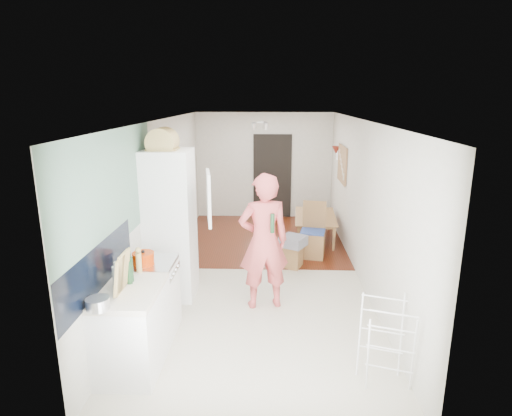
# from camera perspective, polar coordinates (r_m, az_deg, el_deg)

# --- Properties ---
(room_shell) EXTENTS (3.20, 7.00, 2.50)m
(room_shell) POSITION_cam_1_polar(r_m,az_deg,el_deg) (6.76, 0.60, 0.96)
(room_shell) COLOR silver
(room_shell) RESTS_ON ground
(floor) EXTENTS (3.20, 7.00, 0.01)m
(floor) POSITION_cam_1_polar(r_m,az_deg,el_deg) (7.16, 0.57, -8.81)
(floor) COLOR beige
(floor) RESTS_ON ground
(wood_floor_overlay) EXTENTS (3.20, 3.30, 0.01)m
(wood_floor_overlay) POSITION_cam_1_polar(r_m,az_deg,el_deg) (8.88, 0.87, -4.01)
(wood_floor_overlay) COLOR #58170F
(wood_floor_overlay) RESTS_ON room_shell
(sage_wall_panel) EXTENTS (0.02, 3.00, 1.30)m
(sage_wall_panel) POSITION_cam_1_polar(r_m,az_deg,el_deg) (4.99, -18.56, 2.31)
(sage_wall_panel) COLOR slate
(sage_wall_panel) RESTS_ON room_shell
(tile_splashback) EXTENTS (0.02, 1.90, 0.50)m
(tile_splashback) POSITION_cam_1_polar(r_m,az_deg,el_deg) (4.69, -20.12, -7.54)
(tile_splashback) COLOR black
(tile_splashback) RESTS_ON room_shell
(doorway_recess) EXTENTS (0.90, 0.04, 2.00)m
(doorway_recess) POSITION_cam_1_polar(r_m,az_deg,el_deg) (10.21, 2.19, 4.21)
(doorway_recess) COLOR black
(doorway_recess) RESTS_ON room_shell
(base_cabinet) EXTENTS (0.60, 0.90, 0.86)m
(base_cabinet) POSITION_cam_1_polar(r_m,az_deg,el_deg) (4.91, -16.15, -15.53)
(base_cabinet) COLOR white
(base_cabinet) RESTS_ON room_shell
(worktop) EXTENTS (0.62, 0.92, 0.06)m
(worktop) POSITION_cam_1_polar(r_m,az_deg,el_deg) (4.70, -16.55, -10.66)
(worktop) COLOR beige
(worktop) RESTS_ON room_shell
(range_cooker) EXTENTS (0.60, 0.60, 0.88)m
(range_cooker) POSITION_cam_1_polar(r_m,az_deg,el_deg) (5.54, -13.77, -11.62)
(range_cooker) COLOR white
(range_cooker) RESTS_ON room_shell
(cooker_top) EXTENTS (0.60, 0.60, 0.04)m
(cooker_top) POSITION_cam_1_polar(r_m,az_deg,el_deg) (5.35, -14.07, -7.19)
(cooker_top) COLOR silver
(cooker_top) RESTS_ON room_shell
(fridge_housing) EXTENTS (0.66, 0.66, 2.15)m
(fridge_housing) POSITION_cam_1_polar(r_m,az_deg,el_deg) (6.22, -11.38, -2.24)
(fridge_housing) COLOR white
(fridge_housing) RESTS_ON room_shell
(fridge_door) EXTENTS (0.14, 0.56, 0.70)m
(fridge_door) POSITION_cam_1_polar(r_m,az_deg,el_deg) (5.70, -6.31, 1.36)
(fridge_door) COLOR white
(fridge_door) RESTS_ON room_shell
(fridge_interior) EXTENTS (0.02, 0.52, 0.66)m
(fridge_interior) POSITION_cam_1_polar(r_m,az_deg,el_deg) (6.03, -8.73, 2.03)
(fridge_interior) COLOR white
(fridge_interior) RESTS_ON room_shell
(pinboard) EXTENTS (0.03, 0.90, 0.70)m
(pinboard) POSITION_cam_1_polar(r_m,az_deg,el_deg) (8.68, 11.45, 5.76)
(pinboard) COLOR tan
(pinboard) RESTS_ON room_shell
(pinboard_frame) EXTENTS (0.00, 0.94, 0.74)m
(pinboard_frame) POSITION_cam_1_polar(r_m,az_deg,el_deg) (8.68, 11.35, 5.76)
(pinboard_frame) COLOR olive
(pinboard_frame) RESTS_ON room_shell
(wall_sconce) EXTENTS (0.18, 0.18, 0.16)m
(wall_sconce) POSITION_cam_1_polar(r_m,az_deg,el_deg) (9.29, 10.63, 7.61)
(wall_sconce) COLOR maroon
(wall_sconce) RESTS_ON room_shell
(person) EXTENTS (0.91, 0.70, 2.23)m
(person) POSITION_cam_1_polar(r_m,az_deg,el_deg) (5.75, 1.05, -2.91)
(person) COLOR #D55252
(person) RESTS_ON floor
(dining_table) EXTENTS (0.76, 1.27, 0.43)m
(dining_table) POSITION_cam_1_polar(r_m,az_deg,el_deg) (8.82, 8.03, -2.88)
(dining_table) COLOR olive
(dining_table) RESTS_ON floor
(dining_chair) EXTENTS (0.50, 0.50, 1.01)m
(dining_chair) POSITION_cam_1_polar(r_m,az_deg,el_deg) (7.79, 7.59, -3.01)
(dining_chair) COLOR olive
(dining_chair) RESTS_ON floor
(stool) EXTENTS (0.39, 0.39, 0.39)m
(stool) POSITION_cam_1_polar(r_m,az_deg,el_deg) (7.40, 4.87, -6.41)
(stool) COLOR olive
(stool) RESTS_ON floor
(grey_drape) EXTENTS (0.52, 0.52, 0.17)m
(grey_drape) POSITION_cam_1_polar(r_m,az_deg,el_deg) (7.28, 4.99, -4.42)
(grey_drape) COLOR slate
(grey_drape) RESTS_ON stool
(drying_rack) EXTENTS (0.56, 0.53, 0.89)m
(drying_rack) POSITION_cam_1_polar(r_m,az_deg,el_deg) (4.69, 16.88, -16.92)
(drying_rack) COLOR white
(drying_rack) RESTS_ON floor
(bread_bin) EXTENTS (0.46, 0.45, 0.21)m
(bread_bin) POSITION_cam_1_polar(r_m,az_deg,el_deg) (5.96, -12.36, 8.60)
(bread_bin) COLOR #D7B869
(bread_bin) RESTS_ON fridge_housing
(red_casserole) EXTENTS (0.31, 0.31, 0.15)m
(red_casserole) POSITION_cam_1_polar(r_m,az_deg,el_deg) (5.25, -14.78, -6.56)
(red_casserole) COLOR #C63102
(red_casserole) RESTS_ON cooker_top
(steel_pan) EXTENTS (0.24, 0.24, 0.11)m
(steel_pan) POSITION_cam_1_polar(r_m,az_deg,el_deg) (4.35, -20.34, -11.87)
(steel_pan) COLOR silver
(steel_pan) RESTS_ON worktop
(held_bottle) EXTENTS (0.06, 0.06, 0.26)m
(held_bottle) POSITION_cam_1_polar(r_m,az_deg,el_deg) (5.58, 2.20, -2.04)
(held_bottle) COLOR #1B4020
(held_bottle) RESTS_ON person
(bottle_a) EXTENTS (0.08, 0.08, 0.27)m
(bottle_a) POSITION_cam_1_polar(r_m,az_deg,el_deg) (4.82, -16.42, -7.85)
(bottle_a) COLOR #1B4020
(bottle_a) RESTS_ON worktop
(bottle_b) EXTENTS (0.07, 0.07, 0.25)m
(bottle_b) POSITION_cam_1_polar(r_m,az_deg,el_deg) (4.77, -16.57, -8.24)
(bottle_b) COLOR #1B4020
(bottle_b) RESTS_ON worktop
(bottle_c) EXTENTS (0.10, 0.10, 0.21)m
(bottle_c) POSITION_cam_1_polar(r_m,az_deg,el_deg) (4.79, -18.11, -8.57)
(bottle_c) COLOR beige
(bottle_c) RESTS_ON worktop
(pepper_mill_front) EXTENTS (0.06, 0.06, 0.21)m
(pepper_mill_front) POSITION_cam_1_polar(r_m,az_deg,el_deg) (5.05, -16.86, -7.24)
(pepper_mill_front) COLOR #D7B869
(pepper_mill_front) RESTS_ON worktop
(pepper_mill_back) EXTENTS (0.07, 0.07, 0.23)m
(pepper_mill_back) POSITION_cam_1_polar(r_m,az_deg,el_deg) (5.04, -15.34, -7.03)
(pepper_mill_back) COLOR #D7B869
(pepper_mill_back) RESTS_ON worktop
(chopping_boards) EXTENTS (0.10, 0.31, 0.42)m
(chopping_boards) POSITION_cam_1_polar(r_m,az_deg,el_deg) (4.56, -17.45, -8.23)
(chopping_boards) COLOR #D7B869
(chopping_boards) RESTS_ON worktop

